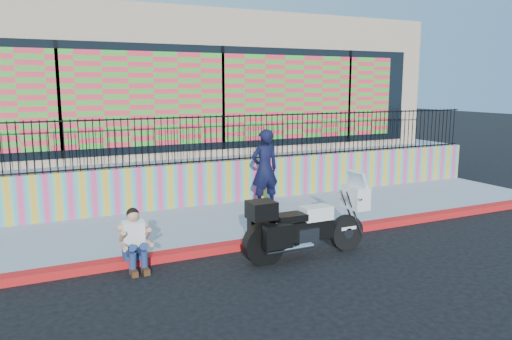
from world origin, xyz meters
TOP-DOWN VIEW (x-y plane):
  - ground at (0.00, 0.00)m, footprint 90.00×90.00m
  - red_curb at (0.00, 0.00)m, footprint 16.00×0.30m
  - sidewalk at (0.00, 1.65)m, footprint 16.00×3.00m
  - mural_wall at (0.00, 3.25)m, footprint 16.00×0.20m
  - metal_fence at (0.00, 3.25)m, footprint 15.80×0.04m
  - elevated_platform at (0.00, 8.35)m, footprint 16.00×10.00m
  - storefront_building at (0.00, 8.13)m, footprint 14.00×8.06m
  - police_motorcycle at (-0.42, -0.95)m, footprint 2.51×0.83m
  - police_officer at (0.32, 2.21)m, footprint 0.74×0.49m
  - seated_man at (-3.43, -0.25)m, footprint 0.54×0.71m

SIDE VIEW (x-z plane):
  - ground at x=0.00m, z-range 0.00..0.00m
  - red_curb at x=0.00m, z-range 0.00..0.15m
  - sidewalk at x=0.00m, z-range 0.00..0.15m
  - seated_man at x=-3.43m, z-range -0.08..0.98m
  - elevated_platform at x=0.00m, z-range 0.00..1.25m
  - police_motorcycle at x=-0.42m, z-range -0.13..1.44m
  - mural_wall at x=0.00m, z-range 0.15..1.25m
  - police_officer at x=0.32m, z-range 0.15..2.14m
  - metal_fence at x=0.00m, z-range 1.25..2.45m
  - storefront_building at x=0.00m, z-range 1.25..5.25m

